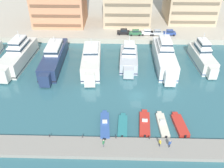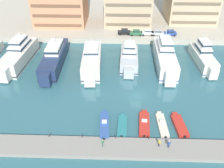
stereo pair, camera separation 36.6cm
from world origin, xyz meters
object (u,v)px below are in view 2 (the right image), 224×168
motorboat_red_mid_left (144,124)px  car_green_left (136,32)px  yacht_ivory_center_left (92,60)px  yacht_white_center_right (165,57)px  pedestrian_near_edge (169,144)px  motorboat_red_center (179,125)px  pedestrian_mid_deck (159,143)px  yacht_silver_center (129,58)px  car_white_mid_left (148,32)px  motorboat_teal_left (122,126)px  motorboat_cream_center_left (162,125)px  motorboat_blue_far_left (104,125)px  pedestrian_far_side (103,142)px  car_blue_center (170,33)px  yacht_navy_mid_left (54,58)px  car_silver_center_left (158,32)px  yacht_ivory_mid_right (203,57)px  yacht_ivory_left (19,55)px  car_black_far_left (124,31)px

motorboat_red_mid_left → car_green_left: 40.64m
yacht_ivory_center_left → yacht_white_center_right: size_ratio=0.90×
car_green_left → pedestrian_near_edge: (3.68, -46.86, -1.05)m
motorboat_red_center → pedestrian_mid_deck: (-4.78, -5.82, 1.28)m
yacht_silver_center → car_white_mid_left: size_ratio=3.73×
motorboat_teal_left → pedestrian_near_edge: pedestrian_near_edge is taller
yacht_ivory_center_left → car_green_left: bearing=55.4°
motorboat_cream_center_left → motorboat_red_center: (3.40, -0.02, 0.01)m
yacht_white_center_right → motorboat_blue_far_left: yacht_white_center_right is taller
yacht_white_center_right → pedestrian_far_side: (-15.03, -30.60, -0.93)m
motorboat_teal_left → pedestrian_near_edge: 9.93m
car_blue_center → pedestrian_far_side: size_ratio=2.44×
motorboat_cream_center_left → car_white_mid_left: car_white_mid_left is taller
yacht_navy_mid_left → car_silver_center_left: size_ratio=5.45×
car_white_mid_left → pedestrian_far_side: 48.72m
yacht_silver_center → yacht_ivory_mid_right: 20.32m
motorboat_cream_center_left → pedestrian_far_side: pedestrian_far_side is taller
motorboat_cream_center_left → yacht_white_center_right: bearing=81.2°
yacht_ivory_center_left → motorboat_blue_far_left: bearing=-78.4°
yacht_silver_center → yacht_white_center_right: (9.75, -0.07, 0.59)m
yacht_navy_mid_left → motorboat_cream_center_left: yacht_navy_mid_left is taller
car_silver_center_left → pedestrian_far_side: (-15.03, -47.21, -1.00)m
yacht_white_center_right → yacht_ivory_mid_right: size_ratio=1.33×
yacht_ivory_center_left → yacht_ivory_mid_right: bearing=5.1°
motorboat_blue_far_left → motorboat_red_center: 14.76m
pedestrian_near_edge → yacht_silver_center: bearing=101.6°
yacht_ivory_left → yacht_ivory_mid_right: size_ratio=1.27×
pedestrian_mid_deck → yacht_ivory_mid_right: bearing=63.1°
car_green_left → yacht_white_center_right: bearing=-66.5°
car_black_far_left → car_blue_center: bearing=-1.7°
yacht_ivory_mid_right → motorboat_cream_center_left: bearing=-119.7°
car_green_left → pedestrian_near_edge: car_green_left is taller
yacht_ivory_center_left → car_silver_center_left: size_ratio=4.77×
yacht_ivory_center_left → motorboat_blue_far_left: 23.56m
motorboat_teal_left → pedestrian_far_side: size_ratio=3.93×
motorboat_red_mid_left → motorboat_red_center: (6.88, -0.25, 0.01)m
yacht_ivory_mid_right → car_silver_center_left: (-10.57, 15.90, 0.34)m
car_blue_center → yacht_silver_center: bearing=-129.8°
motorboat_red_center → pedestrian_far_side: pedestrian_far_side is taller
pedestrian_near_edge → pedestrian_mid_deck: size_ratio=1.01×
yacht_navy_mid_left → yacht_ivory_mid_right: yacht_ivory_mid_right is taller
motorboat_red_center → car_white_mid_left: size_ratio=1.71×
pedestrian_near_edge → pedestrian_mid_deck: bearing=172.9°
car_silver_center_left → pedestrian_far_side: car_silver_center_left is taller
car_blue_center → pedestrian_near_edge: (-7.48, -47.00, -1.05)m
motorboat_red_mid_left → car_white_mid_left: 41.08m
yacht_ivory_center_left → motorboat_teal_left: size_ratio=2.91×
yacht_white_center_right → car_green_left: bearing=113.5°
car_black_far_left → motorboat_red_center: bearing=-75.6°
motorboat_cream_center_left → motorboat_red_center: bearing=-0.3°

